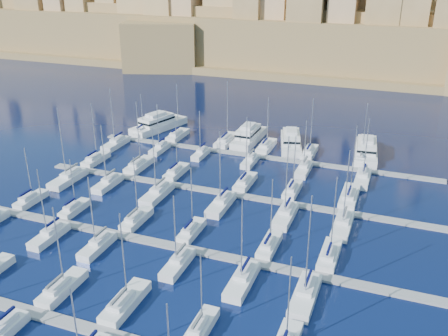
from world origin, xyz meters
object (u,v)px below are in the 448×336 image
at_px(sailboat_2, 62,288).
at_px(motor_yacht_c, 291,141).
at_px(motor_yacht_d, 366,150).
at_px(motor_yacht_b, 249,136).
at_px(motor_yacht_a, 158,124).
at_px(sailboat_4, 201,328).

bearing_deg(sailboat_2, motor_yacht_c, 76.53).
bearing_deg(motor_yacht_d, motor_yacht_b, -179.35).
relative_size(motor_yacht_b, motor_yacht_d, 0.94).
bearing_deg(motor_yacht_c, motor_yacht_a, 178.57).
relative_size(motor_yacht_a, motor_yacht_c, 1.12).
height_order(sailboat_4, motor_yacht_d, sailboat_4).
relative_size(sailboat_4, motor_yacht_a, 0.63).
relative_size(sailboat_4, motor_yacht_c, 0.71).
bearing_deg(motor_yacht_b, sailboat_2, -94.46).
distance_m(sailboat_2, motor_yacht_c, 71.85).
relative_size(motor_yacht_b, motor_yacht_c, 0.98).
distance_m(motor_yacht_c, motor_yacht_d, 18.48).
bearing_deg(motor_yacht_b, motor_yacht_c, -0.48).
bearing_deg(sailboat_4, motor_yacht_b, 103.16).
xyz_separation_m(sailboat_4, motor_yacht_d, (13.24, 70.91, 1.01)).
distance_m(sailboat_4, motor_yacht_b, 72.48).
bearing_deg(motor_yacht_a, sailboat_2, -73.10).
distance_m(sailboat_2, sailboat_4, 21.97).
bearing_deg(motor_yacht_a, motor_yacht_c, -1.43).
relative_size(motor_yacht_a, motor_yacht_d, 1.08).
xyz_separation_m(motor_yacht_b, motor_yacht_d, (29.75, 0.34, 0.00)).
bearing_deg(sailboat_2, sailboat_4, -1.59).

